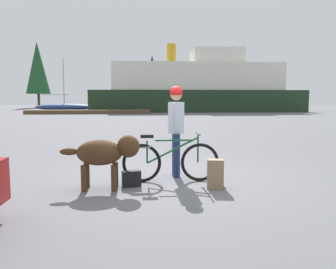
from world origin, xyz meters
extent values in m
plane|color=slate|center=(0.00, 0.00, 0.00)|extent=(160.00, 160.00, 0.00)
torus|color=black|center=(0.54, -0.27, 0.36)|extent=(0.72, 0.06, 0.72)
torus|color=black|center=(-0.55, -0.27, 0.36)|extent=(0.72, 0.06, 0.72)
cube|color=#19592D|center=(0.04, -0.27, 0.78)|extent=(0.70, 0.03, 0.03)
cube|color=#19592D|center=(0.02, -0.27, 0.60)|extent=(0.94, 0.03, 0.49)
cylinder|color=#19592D|center=(-0.45, -0.27, 0.57)|extent=(0.03, 0.03, 0.42)
cylinder|color=#19592D|center=(0.50, -0.27, 0.62)|extent=(0.03, 0.03, 0.52)
cube|color=black|center=(-0.45, -0.27, 0.86)|extent=(0.24, 0.10, 0.06)
cylinder|color=#19592D|center=(0.50, -0.27, 0.90)|extent=(0.03, 0.44, 0.03)
cube|color=slate|center=(-0.57, -0.27, 0.66)|extent=(0.36, 0.14, 0.02)
cylinder|color=navy|center=(0.13, 0.30, 0.43)|extent=(0.14, 0.14, 0.87)
cylinder|color=navy|center=(0.13, 0.08, 0.43)|extent=(0.14, 0.14, 0.87)
cylinder|color=silver|center=(0.13, 0.19, 1.17)|extent=(0.32, 0.32, 0.61)
cylinder|color=silver|center=(0.13, 0.41, 1.21)|extent=(0.09, 0.09, 0.54)
cylinder|color=silver|center=(0.13, -0.03, 1.21)|extent=(0.09, 0.09, 0.54)
sphere|color=tan|center=(0.13, 0.19, 1.64)|extent=(0.23, 0.23, 0.23)
sphere|color=red|center=(0.13, 0.19, 1.67)|extent=(0.25, 0.25, 0.25)
ellipsoid|color=#472D19|center=(-1.26, -0.72, 0.64)|extent=(0.78, 0.51, 0.44)
sphere|color=#472D19|center=(-0.77, -0.72, 0.74)|extent=(0.39, 0.39, 0.39)
ellipsoid|color=#472D19|center=(-1.77, -0.72, 0.66)|extent=(0.32, 0.12, 0.12)
cylinder|color=#472D19|center=(-1.01, -0.57, 0.22)|extent=(0.10, 0.10, 0.44)
cylinder|color=#472D19|center=(-1.01, -0.86, 0.22)|extent=(0.10, 0.10, 0.44)
cylinder|color=#472D19|center=(-1.51, -0.57, 0.22)|extent=(0.10, 0.10, 0.44)
cylinder|color=#472D19|center=(-1.51, -0.86, 0.22)|extent=(0.10, 0.10, 0.44)
cube|color=#8C7251|center=(0.72, -0.81, 0.25)|extent=(0.31, 0.24, 0.51)
cube|color=black|center=(-0.73, -0.55, 0.14)|extent=(0.35, 0.25, 0.28)
cube|color=brown|center=(-6.17, 29.40, 0.20)|extent=(12.51, 2.44, 0.40)
cube|color=#1E331E|center=(5.88, 35.46, 1.27)|extent=(25.04, 7.79, 2.54)
cube|color=silver|center=(5.88, 35.46, 4.14)|extent=(20.03, 6.54, 3.20)
cube|color=silver|center=(8.38, 35.46, 6.64)|extent=(6.01, 4.67, 1.80)
cylinder|color=#BF8C19|center=(2.87, 35.46, 6.94)|extent=(1.10, 1.10, 2.40)
ellipsoid|color=navy|center=(-11.10, 40.07, 0.45)|extent=(7.80, 2.18, 0.90)
cylinder|color=#B2B2B7|center=(-11.10, 40.07, 3.91)|extent=(0.14, 0.14, 6.02)
cylinder|color=#B2B2B7|center=(-12.27, 40.07, 2.10)|extent=(3.51, 0.10, 0.10)
cylinder|color=#4C331E|center=(-18.54, 53.92, 1.21)|extent=(0.43, 0.43, 2.41)
cone|color=#1E4C28|center=(-18.54, 53.92, 6.81)|extent=(4.03, 4.03, 8.80)
cylinder|color=#4C331E|center=(1.00, 54.55, 1.05)|extent=(0.46, 0.46, 2.09)
cone|color=#143819|center=(1.00, 54.55, 5.60)|extent=(3.66, 3.66, 7.02)
cylinder|color=#4C331E|center=(15.30, 53.14, 1.65)|extent=(0.33, 0.33, 3.29)
cone|color=#1E4C28|center=(15.30, 53.14, 7.06)|extent=(3.62, 3.62, 7.54)
camera|label=1|loc=(-0.51, -6.53, 1.55)|focal=36.55mm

